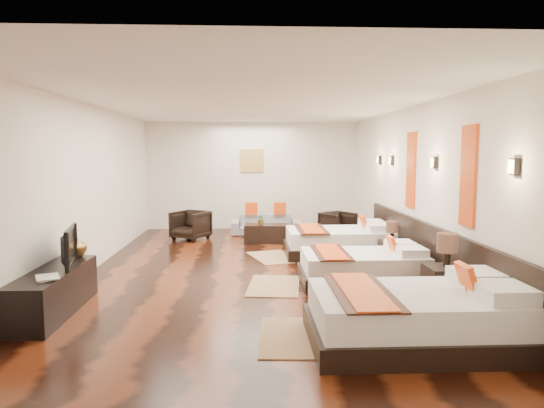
{
  "coord_description": "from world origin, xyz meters",
  "views": [
    {
      "loc": [
        -0.06,
        -7.95,
        1.99
      ],
      "look_at": [
        0.33,
        0.5,
        1.1
      ],
      "focal_mm": 31.91,
      "sensor_mm": 36.0,
      "label": 1
    }
  ],
  "objects_px": {
    "armchair_left": "(191,225)",
    "bed_far": "(340,242)",
    "tv_console": "(54,292)",
    "figurine": "(75,245)",
    "sofa": "(266,224)",
    "armchair_right": "(338,225)",
    "nightstand_a": "(446,282)",
    "bed_near": "(419,316)",
    "tv": "(64,246)",
    "coffee_table": "(267,233)",
    "bed_mid": "(364,267)",
    "table_plant": "(261,219)",
    "nightstand_b": "(391,250)",
    "book": "(36,279)"
  },
  "relations": [
    {
      "from": "armchair_left",
      "to": "bed_far",
      "type": "bearing_deg",
      "value": -0.65
    },
    {
      "from": "tv_console",
      "to": "figurine",
      "type": "xyz_separation_m",
      "value": [
        0.0,
        0.78,
        0.44
      ]
    },
    {
      "from": "sofa",
      "to": "armchair_right",
      "type": "height_order",
      "value": "armchair_right"
    },
    {
      "from": "nightstand_a",
      "to": "tv_console",
      "type": "height_order",
      "value": "nightstand_a"
    },
    {
      "from": "bed_near",
      "to": "armchair_left",
      "type": "xyz_separation_m",
      "value": [
        -3.13,
        6.29,
        0.04
      ]
    },
    {
      "from": "tv",
      "to": "coffee_table",
      "type": "height_order",
      "value": "tv"
    },
    {
      "from": "nightstand_a",
      "to": "tv_console",
      "type": "relative_size",
      "value": 0.54
    },
    {
      "from": "bed_mid",
      "to": "table_plant",
      "type": "distance_m",
      "value": 3.79
    },
    {
      "from": "bed_mid",
      "to": "tv_console",
      "type": "xyz_separation_m",
      "value": [
        -4.19,
        -1.23,
        0.03
      ]
    },
    {
      "from": "tv_console",
      "to": "table_plant",
      "type": "xyz_separation_m",
      "value": [
        2.69,
        4.71,
        0.25
      ]
    },
    {
      "from": "tv_console",
      "to": "armchair_right",
      "type": "xyz_separation_m",
      "value": [
        4.5,
        5.15,
        0.04
      ]
    },
    {
      "from": "nightstand_b",
      "to": "figurine",
      "type": "distance_m",
      "value": 5.2
    },
    {
      "from": "nightstand_b",
      "to": "sofa",
      "type": "xyz_separation_m",
      "value": [
        -2.12,
        3.45,
        -0.03
      ]
    },
    {
      "from": "tv",
      "to": "tv_console",
      "type": "bearing_deg",
      "value": 156.38
    },
    {
      "from": "tv",
      "to": "book",
      "type": "xyz_separation_m",
      "value": [
        -0.05,
        -0.73,
        -0.23
      ]
    },
    {
      "from": "table_plant",
      "to": "armchair_left",
      "type": "bearing_deg",
      "value": 165.2
    },
    {
      "from": "bed_near",
      "to": "tv",
      "type": "relative_size",
      "value": 2.58
    },
    {
      "from": "tv",
      "to": "coffee_table",
      "type": "relative_size",
      "value": 0.86
    },
    {
      "from": "nightstand_b",
      "to": "armchair_left",
      "type": "relative_size",
      "value": 1.08
    },
    {
      "from": "bed_mid",
      "to": "armchair_left",
      "type": "xyz_separation_m",
      "value": [
        -3.13,
        3.9,
        0.09
      ]
    },
    {
      "from": "tv_console",
      "to": "tv",
      "type": "xyz_separation_m",
      "value": [
        0.05,
        0.25,
        0.52
      ]
    },
    {
      "from": "bed_far",
      "to": "sofa",
      "type": "distance_m",
      "value": 2.88
    },
    {
      "from": "armchair_left",
      "to": "figurine",
      "type": "bearing_deg",
      "value": -73.51
    },
    {
      "from": "nightstand_b",
      "to": "bed_far",
      "type": "bearing_deg",
      "value": 129.23
    },
    {
      "from": "armchair_right",
      "to": "table_plant",
      "type": "distance_m",
      "value": 1.87
    },
    {
      "from": "bed_mid",
      "to": "bed_far",
      "type": "height_order",
      "value": "bed_far"
    },
    {
      "from": "nightstand_a",
      "to": "tv",
      "type": "distance_m",
      "value": 4.92
    },
    {
      "from": "tv_console",
      "to": "table_plant",
      "type": "relative_size",
      "value": 7.36
    },
    {
      "from": "book",
      "to": "armchair_right",
      "type": "relative_size",
      "value": 0.48
    },
    {
      "from": "bed_far",
      "to": "table_plant",
      "type": "bearing_deg",
      "value": 136.16
    },
    {
      "from": "sofa",
      "to": "table_plant",
      "type": "distance_m",
      "value": 1.13
    },
    {
      "from": "bed_far",
      "to": "figurine",
      "type": "bearing_deg",
      "value": -149.4
    },
    {
      "from": "bed_mid",
      "to": "figurine",
      "type": "relative_size",
      "value": 5.83
    },
    {
      "from": "bed_near",
      "to": "bed_far",
      "type": "relative_size",
      "value": 1.07
    },
    {
      "from": "tv_console",
      "to": "tv",
      "type": "relative_size",
      "value": 2.08
    },
    {
      "from": "table_plant",
      "to": "bed_near",
      "type": "bearing_deg",
      "value": -75.58
    },
    {
      "from": "bed_far",
      "to": "table_plant",
      "type": "distance_m",
      "value": 2.1
    },
    {
      "from": "bed_near",
      "to": "bed_mid",
      "type": "distance_m",
      "value": 2.39
    },
    {
      "from": "bed_far",
      "to": "tv_console",
      "type": "distance_m",
      "value": 5.32
    },
    {
      "from": "nightstand_a",
      "to": "armchair_left",
      "type": "relative_size",
      "value": 1.33
    },
    {
      "from": "armchair_right",
      "to": "coffee_table",
      "type": "height_order",
      "value": "armchair_right"
    },
    {
      "from": "nightstand_a",
      "to": "armchair_right",
      "type": "xyz_separation_m",
      "value": [
        -0.44,
        5.19,
        -0.03
      ]
    },
    {
      "from": "book",
      "to": "tv_console",
      "type": "bearing_deg",
      "value": 90.0
    },
    {
      "from": "coffee_table",
      "to": "table_plant",
      "type": "height_order",
      "value": "table_plant"
    },
    {
      "from": "bed_near",
      "to": "armchair_right",
      "type": "bearing_deg",
      "value": 87.26
    },
    {
      "from": "tv",
      "to": "table_plant",
      "type": "bearing_deg",
      "value": -42.91
    },
    {
      "from": "nightstand_a",
      "to": "tv",
      "type": "xyz_separation_m",
      "value": [
        -4.89,
        0.28,
        0.46
      ]
    },
    {
      "from": "figurine",
      "to": "table_plant",
      "type": "bearing_deg",
      "value": 55.57
    },
    {
      "from": "nightstand_a",
      "to": "armchair_right",
      "type": "distance_m",
      "value": 5.21
    },
    {
      "from": "book",
      "to": "armchair_left",
      "type": "xyz_separation_m",
      "value": [
        1.07,
        5.62,
        -0.23
      ]
    }
  ]
}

